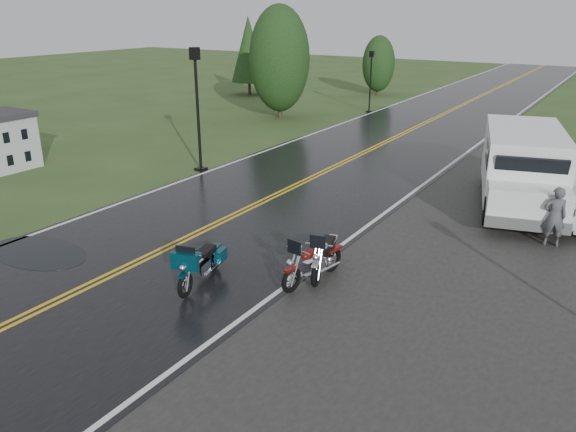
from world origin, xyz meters
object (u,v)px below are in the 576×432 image
object	(u,v)px
lamp_post_far_left	(370,82)
motorcycle_teal	(184,275)
person_at_van	(554,218)
motorcycle_silver	(316,265)
lamp_post_near_left	(198,110)
motorcycle_red	(291,270)
van_white	(492,185)

from	to	relation	value
lamp_post_far_left	motorcycle_teal	bearing A→B (deg)	-74.93
motorcycle_teal	person_at_van	xyz separation A→B (m)	(6.22, 7.33, 0.23)
motorcycle_silver	lamp_post_near_left	world-z (taller)	lamp_post_near_left
motorcycle_red	motorcycle_silver	bearing A→B (deg)	69.53
motorcycle_teal	van_white	size ratio (longest dim) A/B	0.31
motorcycle_red	person_at_van	distance (m)	7.39
motorcycle_silver	van_white	bearing A→B (deg)	54.54
motorcycle_red	van_white	distance (m)	7.13
motorcycle_teal	van_white	bearing A→B (deg)	46.95
motorcycle_red	motorcycle_teal	distance (m)	2.29
motorcycle_teal	motorcycle_silver	xyz separation A→B (m)	(2.13, 1.94, 0.01)
motorcycle_silver	lamp_post_far_left	xyz separation A→B (m)	(-8.48, 21.64, 1.23)
van_white	lamp_post_near_left	bearing A→B (deg)	164.70
motorcycle_red	lamp_post_near_left	distance (m)	10.85
van_white	lamp_post_far_left	bearing A→B (deg)	110.13
van_white	lamp_post_far_left	xyz separation A→B (m)	(-10.77, 15.57, 0.59)
lamp_post_near_left	motorcycle_silver	bearing A→B (deg)	-35.72
person_at_van	lamp_post_far_left	size ratio (longest dim) A/B	0.44
motorcycle_red	lamp_post_far_left	xyz separation A→B (m)	(-8.16, 22.18, 1.23)
motorcycle_silver	van_white	world-z (taller)	van_white
lamp_post_near_left	motorcycle_teal	bearing A→B (deg)	-51.43
motorcycle_teal	motorcycle_silver	distance (m)	2.88
lamp_post_far_left	motorcycle_silver	bearing A→B (deg)	-68.60
person_at_van	lamp_post_far_left	xyz separation A→B (m)	(-12.56, 16.24, 1.01)
motorcycle_teal	motorcycle_silver	size ratio (longest dim) A/B	0.99
motorcycle_red	lamp_post_far_left	size ratio (longest dim) A/B	0.55
van_white	motorcycle_teal	bearing A→B (deg)	-133.50
person_at_van	lamp_post_near_left	world-z (taller)	lamp_post_near_left
motorcycle_teal	motorcycle_silver	bearing A→B (deg)	28.27
van_white	lamp_post_near_left	world-z (taller)	lamp_post_near_left
van_white	person_at_van	world-z (taller)	van_white
motorcycle_red	person_at_van	xyz separation A→B (m)	(4.40, 5.93, 0.22)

